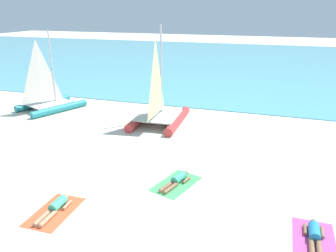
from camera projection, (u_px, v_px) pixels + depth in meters
The scene contains 10 objects.
ground_plane at pixel (193, 121), 18.60m from camera, with size 120.00×120.00×0.00m, color beige.
ocean_water at pixel (240, 62), 38.54m from camera, with size 120.00×40.00×0.05m, color #5BB2C1.
sailboat_red at pixel (159, 110), 17.90m from camera, with size 2.71×4.08×5.19m.
sailboat_teal at pixel (49, 98), 20.40m from camera, with size 3.57×4.27×4.77m.
towel_center_left at pixel (55, 212), 10.31m from camera, with size 1.10×1.90×0.01m, color #EA5933.
sunbather_center_left at pixel (56, 207), 10.33m from camera, with size 0.55×1.56×0.30m.
towel_center_right at pixel (176, 184), 11.94m from camera, with size 1.10×1.90×0.01m, color #4CB266.
sunbather_center_right at pixel (177, 180), 11.95m from camera, with size 0.83×1.54×0.30m.
towel_rightmost at pixel (314, 241), 9.02m from camera, with size 1.10×1.90×0.01m, color #D84C99.
sunbather_rightmost at pixel (315, 235), 9.04m from camera, with size 0.55×1.56×0.30m.
Camera 1 is at (4.16, -7.16, 6.00)m, focal length 35.48 mm.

